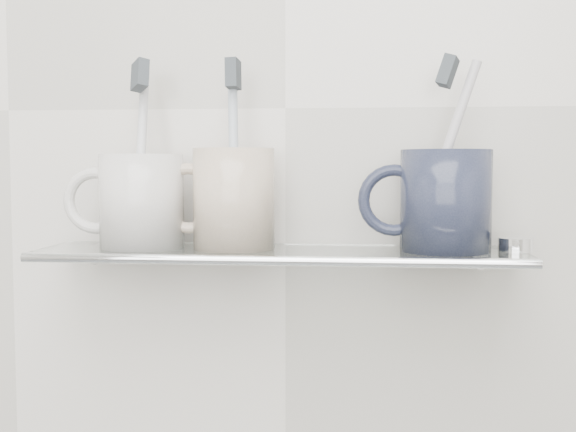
# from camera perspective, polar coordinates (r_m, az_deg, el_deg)

# --- Properties ---
(wall_back) EXTENTS (2.50, 0.00, 2.50)m
(wall_back) POSITION_cam_1_polar(r_m,az_deg,el_deg) (0.81, -0.21, 8.51)
(wall_back) COLOR beige
(wall_back) RESTS_ON ground
(shelf_glass) EXTENTS (0.50, 0.12, 0.01)m
(shelf_glass) POSITION_cam_1_polar(r_m,az_deg,el_deg) (0.75, -0.70, -2.98)
(shelf_glass) COLOR silver
(shelf_glass) RESTS_ON wall_back
(shelf_rail) EXTENTS (0.50, 0.01, 0.01)m
(shelf_rail) POSITION_cam_1_polar(r_m,az_deg,el_deg) (0.69, -1.22, -3.54)
(shelf_rail) COLOR silver
(shelf_rail) RESTS_ON shelf_glass
(bracket_left) EXTENTS (0.02, 0.03, 0.02)m
(bracket_left) POSITION_cam_1_polar(r_m,az_deg,el_deg) (0.84, -14.69, -3.06)
(bracket_left) COLOR silver
(bracket_left) RESTS_ON wall_back
(bracket_right) EXTENTS (0.02, 0.03, 0.02)m
(bracket_right) POSITION_cam_1_polar(r_m,az_deg,el_deg) (0.80, 14.84, -3.44)
(bracket_right) COLOR silver
(bracket_right) RESTS_ON wall_back
(mug_left) EXTENTS (0.10, 0.10, 0.10)m
(mug_left) POSITION_cam_1_polar(r_m,az_deg,el_deg) (0.78, -11.48, 1.16)
(mug_left) COLOR silver
(mug_left) RESTS_ON shelf_glass
(mug_left_handle) EXTENTS (0.07, 0.01, 0.07)m
(mug_left_handle) POSITION_cam_1_polar(r_m,az_deg,el_deg) (0.79, -14.95, 1.17)
(mug_left_handle) COLOR silver
(mug_left_handle) RESTS_ON mug_left
(toothbrush_left) EXTENTS (0.02, 0.07, 0.19)m
(toothbrush_left) POSITION_cam_1_polar(r_m,az_deg,el_deg) (0.78, -11.54, 4.97)
(toothbrush_left) COLOR silver
(toothbrush_left) RESTS_ON mug_left
(bristles_left) EXTENTS (0.02, 0.03, 0.04)m
(bristles_left) POSITION_cam_1_polar(r_m,az_deg,el_deg) (0.78, -11.62, 10.85)
(bristles_left) COLOR #343A3F
(bristles_left) RESTS_ON toothbrush_left
(mug_center) EXTENTS (0.11, 0.11, 0.10)m
(mug_center) POSITION_cam_1_polar(r_m,az_deg,el_deg) (0.75, -4.30, 1.38)
(mug_center) COLOR beige
(mug_center) RESTS_ON shelf_glass
(mug_center_handle) EXTENTS (0.07, 0.01, 0.07)m
(mug_center_handle) POSITION_cam_1_polar(r_m,az_deg,el_deg) (0.76, -7.88, 1.38)
(mug_center_handle) COLOR beige
(mug_center_handle) RESTS_ON mug_center
(toothbrush_center) EXTENTS (0.02, 0.03, 0.19)m
(toothbrush_center) POSITION_cam_1_polar(r_m,az_deg,el_deg) (0.75, -4.32, 5.08)
(toothbrush_center) COLOR #A3BDCF
(toothbrush_center) RESTS_ON mug_center
(bristles_center) EXTENTS (0.01, 0.03, 0.03)m
(bristles_center) POSITION_cam_1_polar(r_m,az_deg,el_deg) (0.76, -4.35, 11.13)
(bristles_center) COLOR #343A3F
(bristles_center) RESTS_ON toothbrush_center
(mug_right) EXTENTS (0.10, 0.10, 0.10)m
(mug_right) POSITION_cam_1_polar(r_m,az_deg,el_deg) (0.75, 12.34, 1.20)
(mug_right) COLOR black
(mug_right) RESTS_ON shelf_glass
(mug_right_handle) EXTENTS (0.07, 0.01, 0.07)m
(mug_right_handle) POSITION_cam_1_polar(r_m,az_deg,el_deg) (0.74, 8.38, 1.23)
(mug_right_handle) COLOR black
(mug_right_handle) RESTS_ON mug_right
(toothbrush_right) EXTENTS (0.07, 0.02, 0.18)m
(toothbrush_right) POSITION_cam_1_polar(r_m,az_deg,el_deg) (0.75, 12.40, 5.00)
(toothbrush_right) COLOR beige
(toothbrush_right) RESTS_ON mug_right
(bristles_right) EXTENTS (0.03, 0.03, 0.03)m
(bristles_right) POSITION_cam_1_polar(r_m,az_deg,el_deg) (0.75, 12.49, 11.11)
(bristles_right) COLOR #343A3F
(bristles_right) RESTS_ON toothbrush_right
(chrome_cap) EXTENTS (0.03, 0.03, 0.01)m
(chrome_cap) POSITION_cam_1_polar(r_m,az_deg,el_deg) (0.76, 17.54, -2.19)
(chrome_cap) COLOR silver
(chrome_cap) RESTS_ON shelf_glass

